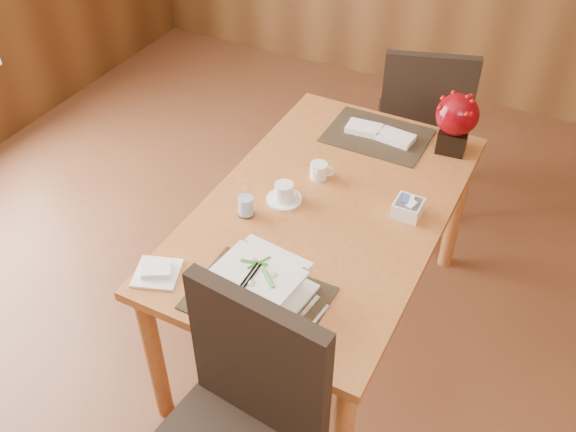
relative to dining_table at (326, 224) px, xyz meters
The scene contains 14 objects.
ground 0.89m from the dining_table, 90.00° to the right, with size 6.00×6.00×0.00m, color brown.
dining_table is the anchor object (origin of this frame).
placemat_near 0.56m from the dining_table, 90.00° to the right, with size 0.45×0.33×0.01m, color black.
placemat_far 0.56m from the dining_table, 90.00° to the left, with size 0.45×0.33×0.01m, color black.
soup_setting 0.57m from the dining_table, 90.19° to the right, with size 0.33×0.33×0.12m.
coffee_cup 0.21m from the dining_table, 163.75° to the right, with size 0.14×0.14×0.08m.
water_glass 0.36m from the dining_table, 143.21° to the right, with size 0.07×0.07×0.15m, color white.
creamer_jug 0.23m from the dining_table, 125.00° to the left, with size 0.09×0.09×0.07m, color white, non-canonical shape.
sugar_caddy 0.34m from the dining_table, 17.18° to the left, with size 0.11×0.11×0.06m, color white.
berry_decor 0.73m from the dining_table, 61.62° to the left, with size 0.18×0.18×0.27m.
napkins_far 0.56m from the dining_table, 87.81° to the left, with size 0.31×0.11×0.03m, color white, non-canonical shape.
bread_plate 0.72m from the dining_table, 121.17° to the right, with size 0.15×0.15×0.01m, color white.
near_chair 0.94m from the dining_table, 82.01° to the right, with size 0.54×0.55×1.06m.
far_chair 1.07m from the dining_table, 86.30° to the left, with size 0.58×0.58×1.00m.
Camera 1 is at (0.75, -1.19, 2.36)m, focal length 40.00 mm.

